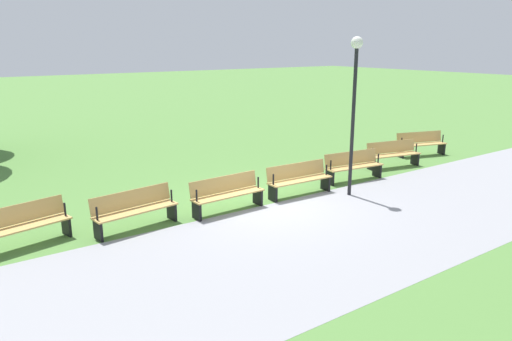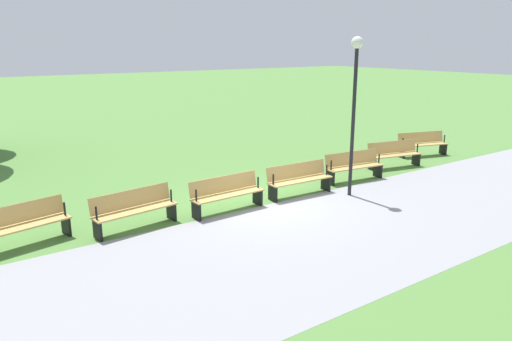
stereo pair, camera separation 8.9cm
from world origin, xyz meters
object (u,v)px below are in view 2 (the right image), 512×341
(bench_2, at_px, (354,165))
(bench_4, at_px, (227,193))
(bench_0, at_px, (422,143))
(bench_5, at_px, (134,208))
(lamp_post, at_px, (355,89))
(bench_1, at_px, (394,154))
(bench_3, at_px, (299,178))
(bench_6, at_px, (20,225))

(bench_2, distance_m, bench_4, 4.72)
(bench_2, bearing_deg, bench_0, -161.54)
(bench_0, relative_size, bench_2, 1.01)
(bench_5, distance_m, lamp_post, 6.48)
(bench_1, distance_m, bench_5, 9.41)
(bench_3, xyz_separation_m, bench_4, (2.36, 0.00, 0.00))
(bench_3, bearing_deg, bench_4, 2.31)
(bench_1, height_order, bench_6, same)
(bench_2, distance_m, bench_6, 9.41)
(bench_5, bearing_deg, lamp_post, 163.26)
(bench_2, xyz_separation_m, bench_5, (7.07, -0.00, 0.00))
(bench_3, distance_m, bench_6, 7.07)
(bench_1, relative_size, lamp_post, 0.47)
(bench_0, height_order, lamp_post, lamp_post)
(bench_5, relative_size, lamp_post, 0.47)
(bench_4, bearing_deg, bench_1, -177.71)
(bench_1, distance_m, lamp_post, 4.53)
(bench_2, xyz_separation_m, bench_6, (9.40, -0.38, 0.00))
(bench_3, bearing_deg, bench_1, -170.77)
(bench_0, relative_size, bench_5, 1.01)
(bench_4, bearing_deg, bench_0, -175.40)
(bench_5, relative_size, bench_6, 0.99)
(bench_0, distance_m, bench_6, 14.04)
(bench_6, bearing_deg, bench_0, 170.73)
(bench_4, relative_size, lamp_post, 0.46)
(bench_2, height_order, bench_5, same)
(bench_2, bearing_deg, bench_1, -163.84)
(bench_1, relative_size, bench_3, 1.02)
(bench_1, xyz_separation_m, bench_5, (9.40, 0.38, 0.00))
(bench_1, xyz_separation_m, bench_4, (7.05, 0.57, 0.00))
(bench_4, height_order, bench_6, same)
(lamp_post, bearing_deg, bench_3, -35.22)
(bench_3, relative_size, bench_4, 1.00)
(bench_1, distance_m, bench_3, 4.72)
(bench_0, xyz_separation_m, bench_4, (9.34, 1.13, 0.00))
(lamp_post, bearing_deg, bench_0, -161.36)
(bench_6, height_order, lamp_post, lamp_post)
(bench_6, bearing_deg, bench_4, 161.52)
(bench_0, distance_m, bench_1, 2.36)
(bench_1, xyz_separation_m, bench_6, (11.73, 0.00, 0.00))
(bench_5, bearing_deg, bench_3, 170.75)
(bench_3, xyz_separation_m, bench_6, (7.05, -0.57, 0.00))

